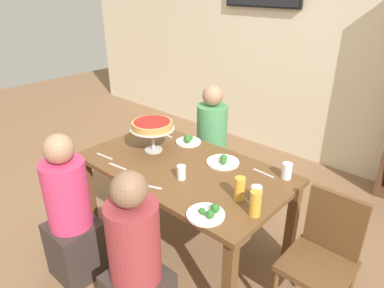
{
  "coord_description": "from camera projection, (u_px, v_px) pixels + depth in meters",
  "views": [
    {
      "loc": [
        1.61,
        -1.69,
        2.02
      ],
      "look_at": [
        0.0,
        0.1,
        0.89
      ],
      "focal_mm": 32.35,
      "sensor_mm": 36.0,
      "label": 1
    }
  ],
  "objects": [
    {
      "name": "diner_near_left",
      "position": [
        71.0,
        219.0,
        2.46
      ],
      "size": [
        0.34,
        0.34,
        1.15
      ],
      "rotation": [
        0.0,
        0.0,
        1.57
      ],
      "color": "#382D28",
      "rests_on": "ground_plane"
    },
    {
      "name": "cutlery_knife_far",
      "position": [
        118.0,
        166.0,
        2.64
      ],
      "size": [
        0.18,
        0.04,
        0.0
      ],
      "primitive_type": "cube",
      "rotation": [
        0.0,
        0.0,
        0.13
      ],
      "color": "silver",
      "rests_on": "dining_table"
    },
    {
      "name": "deep_dish_pizza_stand",
      "position": [
        152.0,
        126.0,
        2.81
      ],
      "size": [
        0.36,
        0.36,
        0.26
      ],
      "color": "silver",
      "rests_on": "dining_table"
    },
    {
      "name": "water_glass_clear_spare",
      "position": [
        181.0,
        172.0,
        2.46
      ],
      "size": [
        0.06,
        0.06,
        0.1
      ],
      "primitive_type": "cylinder",
      "color": "white",
      "rests_on": "dining_table"
    },
    {
      "name": "water_glass_clear_far",
      "position": [
        256.0,
        194.0,
        2.2
      ],
      "size": [
        0.07,
        0.07,
        0.11
      ],
      "primitive_type": "cylinder",
      "color": "white",
      "rests_on": "dining_table"
    },
    {
      "name": "beer_glass_amber_tall",
      "position": [
        255.0,
        204.0,
        2.06
      ],
      "size": [
        0.07,
        0.07,
        0.17
      ],
      "primitive_type": "cylinder",
      "color": "gold",
      "rests_on": "dining_table"
    },
    {
      "name": "chair_head_east",
      "position": [
        323.0,
        253.0,
        2.16
      ],
      "size": [
        0.4,
        0.4,
        0.87
      ],
      "rotation": [
        0.0,
        0.0,
        3.14
      ],
      "color": "brown",
      "rests_on": "ground_plane"
    },
    {
      "name": "ground_plane",
      "position": [
        184.0,
        241.0,
        2.97
      ],
      "size": [
        12.0,
        12.0,
        0.0
      ],
      "primitive_type": "plane",
      "color": "#846042"
    },
    {
      "name": "salad_plate_spare",
      "position": [
        188.0,
        141.0,
        3.03
      ],
      "size": [
        0.22,
        0.22,
        0.07
      ],
      "color": "white",
      "rests_on": "dining_table"
    },
    {
      "name": "salad_plate_near_diner",
      "position": [
        223.0,
        161.0,
        2.69
      ],
      "size": [
        0.26,
        0.26,
        0.07
      ],
      "color": "white",
      "rests_on": "dining_table"
    },
    {
      "name": "diner_near_right",
      "position": [
        137.0,
        270.0,
        2.02
      ],
      "size": [
        0.34,
        0.34,
        1.15
      ],
      "rotation": [
        0.0,
        0.0,
        1.57
      ],
      "color": "#382D28",
      "rests_on": "ground_plane"
    },
    {
      "name": "cutlery_fork_near",
      "position": [
        104.0,
        156.0,
        2.8
      ],
      "size": [
        0.18,
        0.03,
        0.0
      ],
      "primitive_type": "cube",
      "rotation": [
        0.0,
        0.0,
        0.1
      ],
      "color": "silver",
      "rests_on": "dining_table"
    },
    {
      "name": "rear_partition",
      "position": [
        318.0,
        43.0,
        3.86
      ],
      "size": [
        8.0,
        0.12,
        2.8
      ],
      "primitive_type": "cube",
      "color": "beige",
      "rests_on": "ground_plane"
    },
    {
      "name": "cutlery_knife_near",
      "position": [
        166.0,
        135.0,
        3.19
      ],
      "size": [
        0.18,
        0.04,
        0.0
      ],
      "primitive_type": "cube",
      "rotation": [
        0.0,
        0.0,
        3.01
      ],
      "color": "silver",
      "rests_on": "dining_table"
    },
    {
      "name": "beer_glass_amber_short",
      "position": [
        240.0,
        189.0,
        2.21
      ],
      "size": [
        0.07,
        0.07,
        0.16
      ],
      "primitive_type": "cylinder",
      "color": "gold",
      "rests_on": "dining_table"
    },
    {
      "name": "salad_plate_far_diner",
      "position": [
        207.0,
        213.0,
        2.08
      ],
      "size": [
        0.24,
        0.24,
        0.07
      ],
      "color": "white",
      "rests_on": "dining_table"
    },
    {
      "name": "cutlery_fork_far",
      "position": [
        150.0,
        186.0,
        2.39
      ],
      "size": [
        0.17,
        0.08,
        0.0
      ],
      "primitive_type": "cube",
      "rotation": [
        0.0,
        0.0,
        0.37
      ],
      "color": "silver",
      "rests_on": "dining_table"
    },
    {
      "name": "diner_far_left",
      "position": [
        211.0,
        149.0,
        3.5
      ],
      "size": [
        0.34,
        0.34,
        1.15
      ],
      "rotation": [
        0.0,
        0.0,
        -1.57
      ],
      "color": "#382D28",
      "rests_on": "ground_plane"
    },
    {
      "name": "water_glass_clear_near",
      "position": [
        287.0,
        171.0,
        2.47
      ],
      "size": [
        0.07,
        0.07,
        0.12
      ],
      "primitive_type": "cylinder",
      "color": "white",
      "rests_on": "dining_table"
    },
    {
      "name": "cutlery_spare_fork",
      "position": [
        263.0,
        173.0,
        2.55
      ],
      "size": [
        0.18,
        0.03,
        0.0
      ],
      "primitive_type": "cube",
      "rotation": [
        0.0,
        0.0,
        3.07
      ],
      "color": "silver",
      "rests_on": "dining_table"
    },
    {
      "name": "dining_table",
      "position": [
        183.0,
        176.0,
        2.7
      ],
      "size": [
        1.63,
        0.92,
        0.74
      ],
      "color": "brown",
      "rests_on": "ground_plane"
    }
  ]
}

